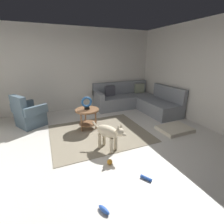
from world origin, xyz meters
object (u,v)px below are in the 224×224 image
object	(u,v)px
sectional_couch	(136,101)
dog_toy_bone	(104,210)
dog	(109,133)
torus_sculpture	(87,103)
dog_toy_ball	(110,162)
armchair	(29,115)
dog_toy_rope	(146,178)
side_table	(87,114)
dog_bed_mat	(175,129)

from	to	relation	value
sectional_couch	dog_toy_bone	bearing A→B (deg)	-126.37
dog	dog_toy_bone	world-z (taller)	dog
torus_sculpture	sectional_couch	bearing A→B (deg)	25.24
torus_sculpture	dog_toy_ball	distance (m)	1.71
armchair	dog	xyz separation A→B (m)	(1.54, -1.93, 0.05)
armchair	dog_toy_bone	xyz separation A→B (m)	(0.96, -3.18, -0.29)
armchair	dog_toy_rope	distance (m)	3.43
dog_toy_bone	dog	bearing A→B (deg)	65.09
dog	dog_toy_bone	distance (m)	1.42
sectional_couch	side_table	world-z (taller)	sectional_couch
dog_toy_rope	armchair	bearing A→B (deg)	120.99
side_table	dog_toy_ball	distance (m)	1.62
dog_bed_mat	dog_toy_bone	xyz separation A→B (m)	(-2.46, -1.41, -0.01)
armchair	dog_toy_bone	distance (m)	3.33
side_table	dog	distance (m)	1.15
torus_sculpture	dog	size ratio (longest dim) A/B	0.42
side_table	dog_bed_mat	bearing A→B (deg)	-26.06
torus_sculpture	dog_toy_bone	bearing A→B (deg)	-100.45
armchair	dog_toy_ball	bearing A→B (deg)	-0.41
dog_toy_ball	torus_sculpture	bearing A→B (deg)	88.93
side_table	dog_toy_ball	xyz separation A→B (m)	(-0.03, -1.58, -0.37)
sectional_couch	dog_toy_bone	world-z (taller)	sectional_couch
sectional_couch	dog_toy_bone	xyz separation A→B (m)	(-2.47, -3.35, -0.26)
dog_toy_ball	side_table	bearing A→B (deg)	88.93
side_table	dog	world-z (taller)	dog
dog_toy_ball	sectional_couch	bearing A→B (deg)	50.94
sectional_couch	dog_bed_mat	world-z (taller)	sectional_couch
side_table	torus_sculpture	xyz separation A→B (m)	(-0.00, -0.00, 0.29)
armchair	dog_bed_mat	size ratio (longest dim) A/B	1.24
dog_toy_bone	armchair	bearing A→B (deg)	106.87
sectional_couch	torus_sculpture	bearing A→B (deg)	-154.76
sectional_couch	dog_toy_rope	size ratio (longest dim) A/B	12.29
armchair	sectional_couch	bearing A→B (deg)	62.20
sectional_couch	dog_toy_rope	xyz separation A→B (m)	(-1.67, -3.10, -0.26)
dog_toy_ball	dog_toy_rope	bearing A→B (deg)	-55.97
dog_toy_bone	torus_sculpture	bearing A→B (deg)	79.55
torus_sculpture	side_table	bearing A→B (deg)	88.21
dog_bed_mat	dog_toy_ball	xyz separation A→B (m)	(-2.05, -0.59, 0.00)
armchair	dog_toy_rope	world-z (taller)	armchair
dog_toy_rope	dog	bearing A→B (deg)	101.99
torus_sculpture	dog_toy_rope	size ratio (longest dim) A/B	1.78
side_table	dog_bed_mat	world-z (taller)	side_table
armchair	dog_toy_rope	xyz separation A→B (m)	(1.76, -2.93, -0.30)
torus_sculpture	dog_toy_rope	xyz separation A→B (m)	(0.35, -2.14, -0.69)
dog_bed_mat	dog	bearing A→B (deg)	-175.30
sectional_couch	dog	size ratio (longest dim) A/B	2.93
side_table	torus_sculpture	world-z (taller)	torus_sculpture
side_table	dog_toy_ball	size ratio (longest dim) A/B	6.23
dog	dog_toy_rope	size ratio (longest dim) A/B	4.19
torus_sculpture	dog_toy_ball	size ratio (longest dim) A/B	3.39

